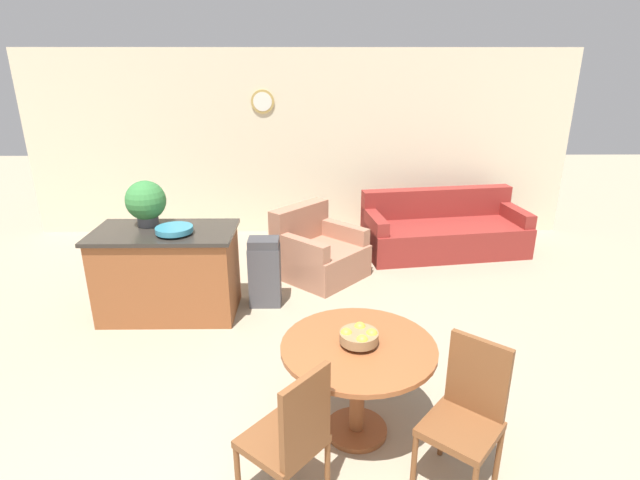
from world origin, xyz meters
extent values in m
cube|color=beige|center=(0.00, 5.62, 1.35)|extent=(8.00, 0.06, 2.70)
cylinder|color=tan|center=(-0.50, 5.58, 1.97)|extent=(0.33, 0.02, 0.33)
cylinder|color=white|center=(-0.50, 5.56, 1.97)|extent=(0.27, 0.01, 0.27)
cylinder|color=brown|center=(0.53, 1.13, 0.02)|extent=(0.45, 0.45, 0.04)
cylinder|color=brown|center=(0.53, 1.13, 0.37)|extent=(0.11, 0.11, 0.66)
cylinder|color=brown|center=(0.53, 1.13, 0.71)|extent=(1.07, 1.07, 0.03)
cylinder|color=brown|center=(-0.23, 0.52, 0.21)|extent=(0.04, 0.04, 0.42)
cylinder|color=brown|center=(0.01, 0.82, 0.21)|extent=(0.04, 0.04, 0.42)
cylinder|color=brown|center=(0.31, 0.57, 0.21)|extent=(0.04, 0.04, 0.42)
cube|color=brown|center=(0.04, 0.55, 0.45)|extent=(0.59, 0.59, 0.05)
cube|color=brown|center=(0.18, 0.42, 0.73)|extent=(0.28, 0.32, 0.51)
cylinder|color=brown|center=(0.85, 0.61, 0.21)|extent=(0.04, 0.04, 0.42)
cylinder|color=brown|center=(1.39, 0.66, 0.21)|extent=(0.04, 0.04, 0.42)
cylinder|color=brown|center=(1.09, 0.91, 0.21)|extent=(0.04, 0.04, 0.42)
cube|color=brown|center=(1.12, 0.64, 0.45)|extent=(0.59, 0.59, 0.05)
cube|color=brown|center=(1.24, 0.78, 0.73)|extent=(0.32, 0.28, 0.51)
cylinder|color=olive|center=(0.53, 1.13, 0.75)|extent=(0.10, 0.10, 0.03)
cylinder|color=olive|center=(0.53, 1.13, 0.80)|extent=(0.26, 0.26, 0.07)
sphere|color=gold|center=(0.62, 1.12, 0.82)|extent=(0.08, 0.08, 0.08)
sphere|color=gold|center=(0.54, 1.22, 0.82)|extent=(0.08, 0.08, 0.08)
sphere|color=gold|center=(0.45, 1.13, 0.82)|extent=(0.08, 0.08, 0.08)
sphere|color=gold|center=(0.55, 1.05, 0.82)|extent=(0.08, 0.08, 0.08)
cube|color=brown|center=(-1.29, 2.96, 0.45)|extent=(1.37, 0.72, 0.89)
cube|color=#2D2823|center=(-1.29, 2.96, 0.91)|extent=(1.43, 0.78, 0.04)
cylinder|color=teal|center=(-1.15, 2.84, 0.94)|extent=(0.13, 0.13, 0.02)
cylinder|color=teal|center=(-1.15, 2.84, 0.98)|extent=(0.36, 0.36, 0.05)
cylinder|color=#4C4C51|center=(-1.49, 3.13, 0.99)|extent=(0.21, 0.21, 0.12)
sphere|color=#387F3D|center=(-1.49, 3.13, 1.20)|extent=(0.41, 0.41, 0.41)
cube|color=#47474C|center=(-0.31, 3.16, 0.34)|extent=(0.34, 0.25, 0.68)
cube|color=#3C3C41|center=(-0.31, 3.16, 0.72)|extent=(0.33, 0.24, 0.09)
cube|color=maroon|center=(2.04, 4.68, 0.21)|extent=(2.29, 1.25, 0.42)
cube|color=maroon|center=(1.98, 5.04, 0.62)|extent=(2.18, 0.53, 0.40)
cube|color=maroon|center=(1.04, 4.53, 0.30)|extent=(0.29, 0.87, 0.60)
cube|color=maroon|center=(3.03, 4.83, 0.30)|extent=(0.29, 0.87, 0.60)
cube|color=#A87056|center=(0.31, 3.89, 0.20)|extent=(1.26, 1.26, 0.40)
cube|color=#A87056|center=(0.05, 4.13, 0.63)|extent=(0.74, 0.78, 0.45)
cube|color=#A87056|center=(0.06, 3.61, 0.30)|extent=(0.71, 0.66, 0.60)
cube|color=#A87056|center=(0.56, 4.16, 0.30)|extent=(0.71, 0.66, 0.60)
camera|label=1|loc=(0.23, -1.80, 2.58)|focal=28.00mm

